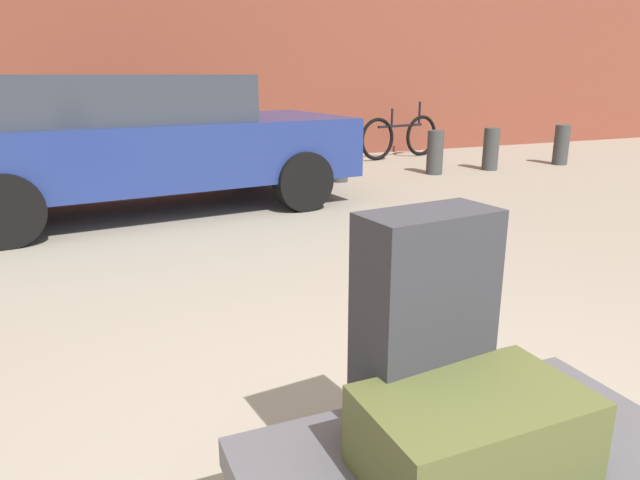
% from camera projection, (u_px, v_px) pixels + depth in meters
% --- Properties ---
extents(luggage_cart, '(1.36, 0.81, 0.34)m').
position_uv_depth(luggage_cart, '(479.00, 480.00, 1.70)').
color(luggage_cart, '#4C4C51').
rests_on(luggage_cart, ground_plane).
extents(suitcase_olive_front_left, '(0.62, 0.39, 0.24)m').
position_uv_depth(suitcase_olive_front_left, '(473.00, 433.00, 1.60)').
color(suitcase_olive_front_left, '#4C5128').
rests_on(suitcase_olive_front_left, luggage_cart).
extents(suitcase_charcoal_rear_right, '(0.44, 0.25, 0.70)m').
position_uv_depth(suitcase_charcoal_rear_right, '(424.00, 321.00, 1.77)').
color(suitcase_charcoal_rear_right, '#2D2D33').
rests_on(suitcase_charcoal_rear_right, luggage_cart).
extents(parked_car, '(4.47, 2.29, 1.42)m').
position_uv_depth(parked_car, '(141.00, 140.00, 6.07)').
color(parked_car, navy).
rests_on(parked_car, ground_plane).
extents(bicycle_leaning, '(1.73, 0.42, 0.96)m').
position_uv_depth(bicycle_leaning, '(400.00, 137.00, 10.09)').
color(bicycle_leaning, black).
rests_on(bicycle_leaning, ground_plane).
extents(bollard_kerb_near, '(0.24, 0.24, 0.64)m').
position_uv_depth(bollard_kerb_near, '(339.00, 158.00, 7.87)').
color(bollard_kerb_near, '#383838').
rests_on(bollard_kerb_near, ground_plane).
extents(bollard_kerb_mid, '(0.24, 0.24, 0.64)m').
position_uv_depth(bollard_kerb_mid, '(435.00, 152.00, 8.45)').
color(bollard_kerb_mid, '#383838').
rests_on(bollard_kerb_mid, ground_plane).
extents(bollard_kerb_far, '(0.24, 0.24, 0.64)m').
position_uv_depth(bollard_kerb_far, '(491.00, 149.00, 8.83)').
color(bollard_kerb_far, '#383838').
rests_on(bollard_kerb_far, ground_plane).
extents(bollard_corner, '(0.24, 0.24, 0.64)m').
position_uv_depth(bollard_corner, '(561.00, 145.00, 9.36)').
color(bollard_corner, '#383838').
rests_on(bollard_corner, ground_plane).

